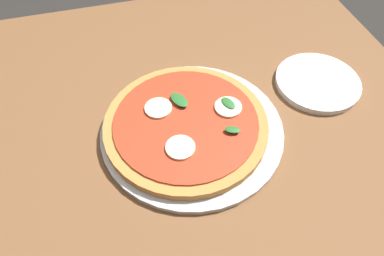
% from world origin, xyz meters
% --- Properties ---
extents(ground_plane, '(6.00, 6.00, 0.00)m').
position_xyz_m(ground_plane, '(0.00, 0.00, 0.00)').
color(ground_plane, '#2D2B28').
extents(dining_table, '(1.31, 0.93, 0.74)m').
position_xyz_m(dining_table, '(0.00, 0.00, 0.64)').
color(dining_table, brown).
rests_on(dining_table, ground_plane).
extents(serving_tray, '(0.37, 0.37, 0.01)m').
position_xyz_m(serving_tray, '(0.11, -0.06, 0.74)').
color(serving_tray, silver).
rests_on(serving_tray, dining_table).
extents(pizza, '(0.33, 0.33, 0.03)m').
position_xyz_m(pizza, '(0.10, -0.05, 0.76)').
color(pizza, '#C6843F').
rests_on(pizza, serving_tray).
extents(plate_white, '(0.19, 0.19, 0.01)m').
position_xyz_m(plate_white, '(0.42, 0.00, 0.75)').
color(plate_white, white).
rests_on(plate_white, dining_table).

